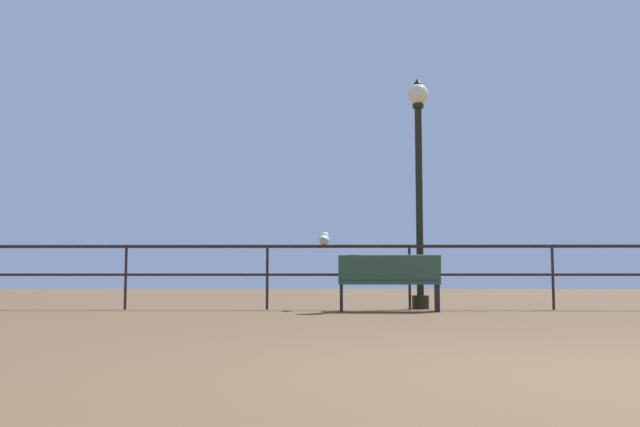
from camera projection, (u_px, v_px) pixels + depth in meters
name	position (u px, v px, depth m)	size (l,w,h in m)	color
ground_plane	(587.00, 380.00, 3.45)	(60.00, 60.00, 0.00)	brown
pier_railing	(409.00, 261.00, 11.25)	(22.84, 0.05, 1.03)	black
bench_near_left	(389.00, 280.00, 10.52)	(1.53, 0.64, 0.85)	#2F4E3A
lamppost_center	(419.00, 169.00, 11.67)	(0.35, 0.35, 3.85)	black
seagull_on_rail	(324.00, 239.00, 11.33)	(0.20, 0.45, 0.21)	silver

